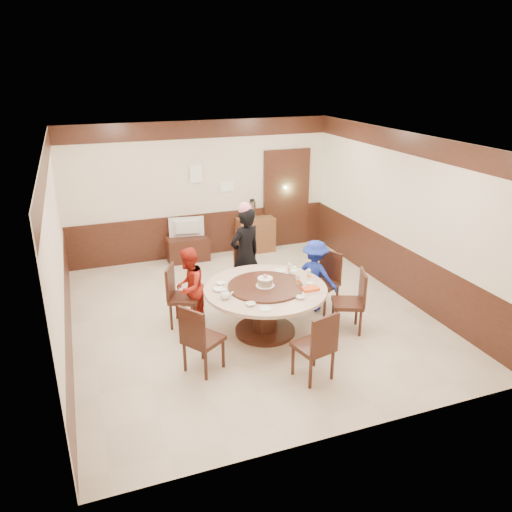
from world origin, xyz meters
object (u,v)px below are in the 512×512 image
object	(u,v)px
birthday_cake	(265,282)
television	(187,228)
thermos	(252,210)
tv_stand	(188,249)
person_red	(189,287)
shrimp_platter	(310,290)
person_standing	(245,255)
side_cabinet	(255,235)
person_blue	(315,276)
banquet_table	(265,301)

from	to	relation	value
birthday_cake	television	distance (m)	3.40
thermos	tv_stand	bearing A→B (deg)	-178.80
person_red	shrimp_platter	distance (m)	1.86
person_standing	thermos	size ratio (longest dim) A/B	4.35
thermos	person_standing	bearing A→B (deg)	-112.58
television	tv_stand	bearing A→B (deg)	-0.00
person_standing	person_red	size ratio (longest dim) A/B	1.31
television	side_cabinet	bearing A→B (deg)	-170.07
person_red	side_cabinet	xyz separation A→B (m)	(2.09, 2.74, -0.25)
shrimp_platter	television	distance (m)	3.84
birthday_cake	thermos	size ratio (longest dim) A/B	0.72
person_blue	television	size ratio (longest dim) A/B	1.67
birthday_cake	shrimp_platter	size ratio (longest dim) A/B	0.91
shrimp_platter	side_cabinet	world-z (taller)	shrimp_platter
person_standing	television	world-z (taller)	person_standing
person_red	side_cabinet	world-z (taller)	person_red
banquet_table	television	distance (m)	3.39
person_blue	birthday_cake	world-z (taller)	person_blue
person_blue	tv_stand	bearing A→B (deg)	-11.93
tv_stand	thermos	world-z (taller)	thermos
person_red	person_blue	xyz separation A→B (m)	(2.05, -0.19, -0.03)
television	thermos	xyz separation A→B (m)	(1.43, 0.03, 0.23)
person_standing	shrimp_platter	bearing A→B (deg)	87.07
television	side_cabinet	size ratio (longest dim) A/B	0.90
banquet_table	person_standing	xyz separation A→B (m)	(0.09, 1.17, 0.29)
tv_stand	person_blue	bearing A→B (deg)	-63.18
birthday_cake	shrimp_platter	bearing A→B (deg)	-31.32
person_standing	person_red	world-z (taller)	person_standing
person_standing	television	xyz separation A→B (m)	(-0.51, 2.19, -0.12)
banquet_table	television	bearing A→B (deg)	97.14
birthday_cake	shrimp_platter	xyz separation A→B (m)	(0.57, -0.34, -0.07)
side_cabinet	tv_stand	bearing A→B (deg)	-178.86
side_cabinet	television	bearing A→B (deg)	-178.86
banquet_table	person_standing	bearing A→B (deg)	85.68
person_blue	side_cabinet	size ratio (longest dim) A/B	1.50
thermos	person_blue	bearing A→B (deg)	-89.35
person_blue	banquet_table	bearing A→B (deg)	75.00
birthday_cake	tv_stand	bearing A→B (deg)	96.97
shrimp_platter	side_cabinet	distance (m)	3.80
person_standing	shrimp_platter	xyz separation A→B (m)	(0.47, -1.53, -0.05)
person_red	thermos	bearing A→B (deg)	176.13
person_red	tv_stand	distance (m)	2.80
television	thermos	world-z (taller)	thermos
person_blue	shrimp_platter	size ratio (longest dim) A/B	3.99
person_blue	television	distance (m)	3.25
person_blue	thermos	xyz separation A→B (m)	(-0.03, 2.93, 0.34)
person_standing	side_cabinet	xyz separation A→B (m)	(1.00, 2.22, -0.45)
banquet_table	person_red	xyz separation A→B (m)	(-1.00, 0.65, 0.10)
birthday_cake	person_standing	bearing A→B (deg)	85.30
person_red	banquet_table	bearing A→B (deg)	89.51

